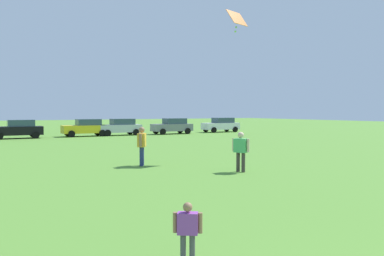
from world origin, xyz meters
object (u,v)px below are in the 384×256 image
object	(u,v)px
kite	(237,19)
adult_bystander	(241,148)
bystander_near_trees	(142,143)
parked_car_silver_3	(120,127)
parked_car_black_1	(18,129)
parked_car_yellow_2	(86,128)
parked_car_white_5	(221,125)
child_kite_flyer	(188,228)
parked_car_gray_4	(172,126)

from	to	relation	value
kite	adult_bystander	bearing A→B (deg)	-122.51
bystander_near_trees	parked_car_silver_3	xyz separation A→B (m)	(6.24, 22.04, -0.19)
parked_car_black_1	adult_bystander	bearing A→B (deg)	103.59
parked_car_yellow_2	parked_car_white_5	xyz separation A→B (m)	(15.78, 0.20, 0.00)
child_kite_flyer	parked_car_black_1	size ratio (longest dim) A/B	0.24
bystander_near_trees	parked_car_silver_3	distance (m)	22.90
kite	parked_car_silver_3	bearing A→B (deg)	87.30
adult_bystander	bystander_near_trees	distance (m)	4.63
adult_bystander	parked_car_silver_3	xyz separation A→B (m)	(3.37, 25.67, -0.11)
parked_car_yellow_2	parked_car_white_5	distance (m)	15.78
bystander_near_trees	parked_car_black_1	bearing A→B (deg)	-141.02
kite	parked_car_white_5	xyz separation A→B (m)	(13.37, 22.25, -6.29)
parked_car_black_1	parked_car_silver_3	distance (m)	9.55
kite	parked_car_yellow_2	xyz separation A→B (m)	(-2.41, 22.05, -6.29)
adult_bystander	parked_car_silver_3	size ratio (longest dim) A/B	0.38
parked_car_yellow_2	adult_bystander	bearing A→B (deg)	90.16
parked_car_yellow_2	parked_car_gray_4	bearing A→B (deg)	177.09
parked_car_silver_3	parked_car_yellow_2	bearing A→B (deg)	-0.67
parked_car_black_1	parked_car_white_5	world-z (taller)	same
parked_car_yellow_2	parked_car_white_5	world-z (taller)	same
adult_bystander	parked_car_black_1	bearing A→B (deg)	167.68
parked_car_gray_4	child_kite_flyer	bearing A→B (deg)	64.68
kite	parked_car_white_5	world-z (taller)	kite
bystander_near_trees	parked_car_yellow_2	distance (m)	22.25
child_kite_flyer	adult_bystander	world-z (taller)	adult_bystander
bystander_near_trees	parked_car_black_1	distance (m)	22.15
bystander_near_trees	adult_bystander	bearing A→B (deg)	68.62
parked_car_silver_3	kite	bearing A→B (deg)	87.30
parked_car_silver_3	parked_car_white_5	bearing A→B (deg)	-178.89
parked_car_yellow_2	parked_car_silver_3	distance (m)	3.45
adult_bystander	parked_car_yellow_2	distance (m)	25.71
parked_car_yellow_2	parked_car_white_5	bearing A→B (deg)	-179.28
child_kite_flyer	parked_car_black_1	xyz separation A→B (m)	(0.26, 33.08, 0.26)
parked_car_black_1	parked_car_yellow_2	world-z (taller)	same
parked_car_silver_3	parked_car_white_5	distance (m)	12.33
parked_car_black_1	parked_car_yellow_2	xyz separation A→B (m)	(6.10, 0.17, 0.00)
child_kite_flyer	parked_car_silver_3	size ratio (longest dim) A/B	0.24
adult_bystander	parked_car_gray_4	xyz separation A→B (m)	(9.08, 25.25, -0.11)
adult_bystander	bystander_near_trees	xyz separation A→B (m)	(-2.87, 3.64, 0.08)
adult_bystander	kite	xyz separation A→B (m)	(2.33, 3.66, 6.18)
bystander_near_trees	parked_car_gray_4	size ratio (longest dim) A/B	0.41
kite	bystander_near_trees	bearing A→B (deg)	-179.73
adult_bystander	parked_car_white_5	distance (m)	30.30
bystander_near_trees	kite	bearing A→B (deg)	120.66
parked_car_gray_4	parked_car_silver_3	bearing A→B (deg)	-4.26
bystander_near_trees	parked_car_silver_3	bearing A→B (deg)	-165.41
bystander_near_trees	parked_car_white_5	distance (m)	29.00
child_kite_flyer	parked_car_white_5	bearing A→B (deg)	89.75
adult_bystander	bystander_near_trees	size ratio (longest dim) A/B	0.92
parked_car_silver_3	parked_car_white_5	size ratio (longest dim) A/B	1.00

